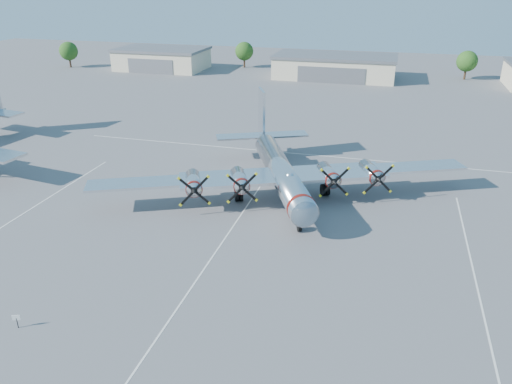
% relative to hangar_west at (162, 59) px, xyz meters
% --- Properties ---
extents(ground, '(260.00, 260.00, 0.00)m').
position_rel_hangar_west_xyz_m(ground, '(45.00, -81.96, -2.71)').
color(ground, '#525255').
rests_on(ground, ground).
extents(parking_lines, '(60.00, 50.08, 0.01)m').
position_rel_hangar_west_xyz_m(parking_lines, '(45.00, -83.71, -2.71)').
color(parking_lines, silver).
rests_on(parking_lines, ground).
extents(hangar_west, '(22.60, 14.60, 5.40)m').
position_rel_hangar_west_xyz_m(hangar_west, '(0.00, 0.00, 0.00)').
color(hangar_west, beige).
rests_on(hangar_west, ground).
extents(hangar_center, '(28.60, 14.60, 5.40)m').
position_rel_hangar_west_xyz_m(hangar_center, '(45.00, -0.00, -0.00)').
color(hangar_center, beige).
rests_on(hangar_center, ground).
extents(tree_far_west, '(4.80, 4.80, 6.64)m').
position_rel_hangar_west_xyz_m(tree_far_west, '(-25.00, -3.96, 1.51)').
color(tree_far_west, '#382619').
rests_on(tree_far_west, ground).
extents(tree_west, '(4.80, 4.80, 6.64)m').
position_rel_hangar_west_xyz_m(tree_west, '(20.00, 8.04, 1.51)').
color(tree_west, '#382619').
rests_on(tree_west, ground).
extents(tree_east, '(4.80, 4.80, 6.64)m').
position_rel_hangar_west_xyz_m(tree_east, '(75.00, 6.04, 1.51)').
color(tree_east, '#382619').
rests_on(tree_east, ground).
extents(main_bomber_b29, '(49.61, 43.05, 9.20)m').
position_rel_hangar_west_xyz_m(main_bomber_b29, '(47.47, -70.51, -2.71)').
color(main_bomber_b29, silver).
rests_on(main_bomber_b29, ground).
extents(info_placard, '(0.55, 0.22, 1.08)m').
position_rel_hangar_west_xyz_m(info_placard, '(35.05, -98.87, -1.96)').
color(info_placard, black).
rests_on(info_placard, ground).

